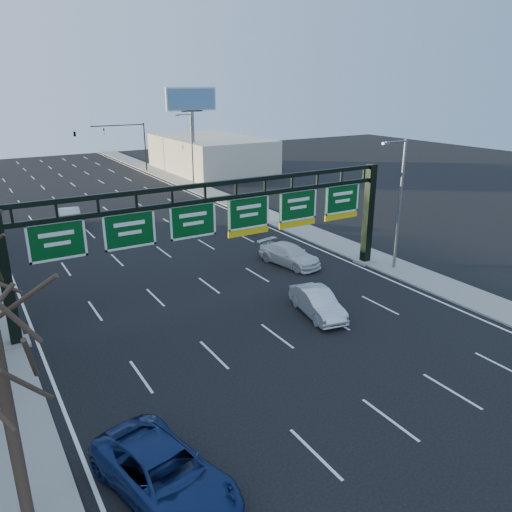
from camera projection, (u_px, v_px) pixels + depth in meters
ground at (299, 353)px, 24.37m from camera, size 160.00×160.00×0.00m
sidewalk_right at (285, 223)px, 46.78m from camera, size 3.00×120.00×0.12m
lane_markings at (155, 245)px, 40.52m from camera, size 21.60×120.00×0.01m
sign_gantry at (224, 224)px, 29.39m from camera, size 24.60×1.20×7.20m
building_right_distant at (211, 154)px, 73.72m from camera, size 12.00×20.00×5.00m
streetlight_near at (399, 199)px, 33.66m from camera, size 2.15×0.22×9.00m
streetlight_far at (191, 147)px, 61.11m from camera, size 2.15×0.22×9.00m
billboard_right at (192, 111)px, 65.07m from camera, size 7.00×0.50×12.00m
traffic_signal_mast at (102, 136)px, 69.76m from camera, size 10.16×0.54×7.00m
car_blue_suv at (164, 474)px, 15.73m from camera, size 3.87×6.20×1.60m
car_silver_sedan at (317, 303)px, 28.11m from camera, size 2.36×4.70×1.48m
car_white_wagon at (289, 255)px, 36.00m from camera, size 3.03×5.38×1.47m
car_grey_far at (244, 220)px, 45.18m from camera, size 2.20×4.35×1.42m
car_silver_distant at (70, 218)px, 45.33m from camera, size 2.35×5.21×1.66m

